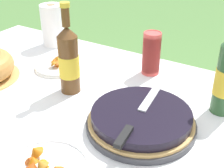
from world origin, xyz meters
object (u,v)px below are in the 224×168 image
(serving_knife, at_px, (138,115))
(snack_plate_right, at_px, (58,65))
(cider_bottle_amber, at_px, (69,60))
(berry_tart, at_px, (141,120))
(cup_stack, at_px, (151,53))
(paper_towel_roll, at_px, (53,25))

(serving_knife, distance_m, snack_plate_right, 0.54)
(serving_knife, height_order, cider_bottle_amber, cider_bottle_amber)
(snack_plate_right, bearing_deg, berry_tart, -21.05)
(berry_tart, height_order, cider_bottle_amber, cider_bottle_amber)
(cup_stack, height_order, paper_towel_roll, paper_towel_roll)
(cup_stack, relative_size, cider_bottle_amber, 0.53)
(cider_bottle_amber, relative_size, snack_plate_right, 1.67)
(serving_knife, distance_m, cider_bottle_amber, 0.35)
(cider_bottle_amber, distance_m, paper_towel_roll, 0.47)
(serving_knife, height_order, cup_stack, cup_stack)
(cider_bottle_amber, relative_size, paper_towel_roll, 1.63)
(cup_stack, bearing_deg, cider_bottle_amber, -123.63)
(paper_towel_roll, bearing_deg, cider_bottle_amber, -42.04)
(snack_plate_right, bearing_deg, serving_knife, -23.81)
(cider_bottle_amber, xyz_separation_m, paper_towel_roll, (-0.35, 0.32, -0.03))
(cider_bottle_amber, height_order, snack_plate_right, cider_bottle_amber)
(berry_tart, bearing_deg, serving_knife, -83.05)
(berry_tart, height_order, serving_knife, serving_knife)
(paper_towel_roll, bearing_deg, serving_knife, -31.20)
(cup_stack, distance_m, snack_plate_right, 0.40)
(berry_tart, distance_m, paper_towel_roll, 0.78)
(berry_tart, distance_m, snack_plate_right, 0.52)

